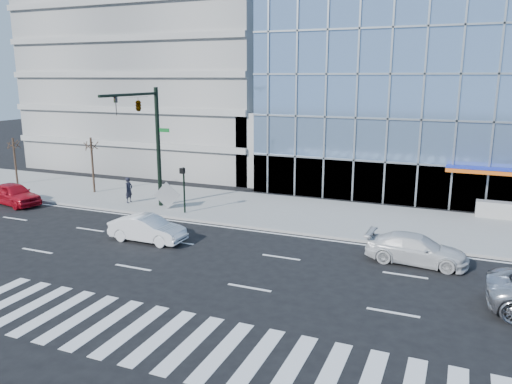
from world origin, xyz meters
TOP-DOWN VIEW (x-y plane):
  - ground at (0.00, 0.00)m, footprint 160.00×160.00m
  - sidewalk at (0.00, 8.00)m, footprint 120.00×8.00m
  - parking_garage at (-20.00, 26.00)m, footprint 24.00×24.00m
  - ramp_block at (-6.00, 18.00)m, footprint 6.00×8.00m
  - traffic_signal at (-11.00, 4.57)m, footprint 1.14×5.74m
  - ped_signal_post at (-8.50, 4.94)m, footprint 0.30×0.33m
  - street_tree_near at (-18.00, 7.50)m, footprint 1.10×1.10m
  - street_tree_far at (-26.00, 7.50)m, footprint 1.10×1.10m
  - white_suv at (6.28, 1.80)m, footprint 4.91×2.22m
  - white_sedan at (-7.61, -0.44)m, footprint 4.32×1.52m
  - red_sedan at (-20.93, 2.65)m, footprint 4.82×2.70m
  - pedestrian at (-13.49, 5.82)m, footprint 0.45×0.67m
  - tilted_panel at (-10.10, 5.43)m, footprint 1.81×0.44m

SIDE VIEW (x-z plane):
  - ground at x=0.00m, z-range 0.00..0.00m
  - sidewalk at x=0.00m, z-range 0.00..0.15m
  - white_suv at x=6.28m, z-range 0.00..1.39m
  - white_sedan at x=-7.61m, z-range 0.00..1.42m
  - red_sedan at x=-20.93m, z-range 0.00..1.55m
  - pedestrian at x=-13.49m, z-range 0.15..1.95m
  - tilted_panel at x=-10.10m, z-range 0.15..1.99m
  - ped_signal_post at x=-8.50m, z-range 0.64..3.64m
  - ramp_block at x=-6.00m, z-range 0.00..6.00m
  - street_tree_far at x=-26.00m, z-range 1.51..5.38m
  - street_tree_near at x=-18.00m, z-range 1.66..5.89m
  - traffic_signal at x=-11.00m, z-range 2.16..10.16m
  - parking_garage at x=-20.00m, z-range 0.00..20.00m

